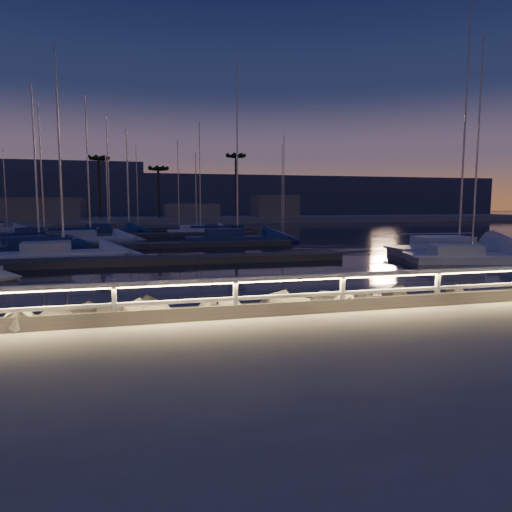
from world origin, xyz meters
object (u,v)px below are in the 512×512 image
object	(u,v)px
sailboat_a	(37,246)
sailboat_h	(455,248)
sailboat_d	(468,256)
sailboat_g	(235,238)
sailboat_j	(88,239)
sailboat_f	(61,254)
sailboat_k	(108,230)
guard_rail	(194,290)
sailboat_l	(199,231)
sailboat_i	(43,236)

from	to	relation	value
sailboat_a	sailboat_h	bearing A→B (deg)	-40.47
sailboat_a	sailboat_d	xyz separation A→B (m)	(26.60, -12.65, -0.04)
sailboat_d	sailboat_g	xyz separation A→B (m)	(-11.06, 16.45, 0.07)
sailboat_d	sailboat_j	distance (m)	30.53
sailboat_g	sailboat_f	bearing A→B (deg)	-141.64
sailboat_k	guard_rail	bearing A→B (deg)	-66.73
sailboat_l	sailboat_j	bearing A→B (deg)	-128.82
sailboat_a	sailboat_k	size ratio (longest dim) A/B	0.88
sailboat_d	sailboat_k	xyz separation A→B (m)	(-22.91, 33.56, 0.03)
sailboat_j	sailboat_k	xyz separation A→B (m)	(0.80, 14.33, -0.00)
sailboat_h	sailboat_i	bearing A→B (deg)	148.03
sailboat_g	sailboat_i	world-z (taller)	sailboat_g
sailboat_a	sailboat_d	world-z (taller)	sailboat_d
sailboat_j	sailboat_d	bearing A→B (deg)	-53.13
sailboat_i	sailboat_k	xyz separation A→B (m)	(5.34, 10.06, -0.03)
sailboat_h	sailboat_i	distance (m)	36.11
sailboat_i	sailboat_l	world-z (taller)	sailboat_i
sailboat_g	sailboat_i	bearing A→B (deg)	159.67
sailboat_k	sailboat_i	bearing A→B (deg)	-100.94
sailboat_f	sailboat_d	bearing A→B (deg)	-22.17
guard_rail	sailboat_k	distance (m)	45.90
sailboat_g	sailboat_i	xyz separation A→B (m)	(-17.20, 7.06, -0.01)
sailboat_f	sailboat_k	size ratio (longest dim) A/B	0.96
sailboat_g	sailboat_l	size ratio (longest dim) A/B	1.22
sailboat_i	sailboat_g	bearing A→B (deg)	-7.43
sailboat_g	sailboat_j	bearing A→B (deg)	169.59
guard_rail	sailboat_i	distance (m)	37.04
sailboat_a	sailboat_i	world-z (taller)	sailboat_i
sailboat_f	sailboat_g	bearing A→B (deg)	30.13
sailboat_d	sailboat_h	bearing A→B (deg)	76.53
sailboat_h	sailboat_l	bearing A→B (deg)	121.06
sailboat_l	guard_rail	bearing A→B (deg)	-88.22
guard_rail	sailboat_k	world-z (taller)	sailboat_k
guard_rail	sailboat_l	world-z (taller)	sailboat_l
sailboat_g	sailboat_i	distance (m)	18.59
guard_rail	sailboat_i	xyz separation A→B (m)	(-10.32, 35.56, -0.91)
sailboat_k	sailboat_l	size ratio (longest dim) A/B	1.08
sailboat_k	sailboat_j	bearing A→B (deg)	-76.16
sailboat_l	sailboat_d	bearing A→B (deg)	-57.50
guard_rail	sailboat_d	world-z (taller)	sailboat_d
sailboat_a	sailboat_i	size ratio (longest dim) A/B	0.93
sailboat_a	sailboat_d	distance (m)	29.45
sailboat_a	sailboat_j	world-z (taller)	sailboat_j
sailboat_d	sailboat_g	world-z (taller)	sailboat_g
sailboat_a	guard_rail	bearing A→B (deg)	-93.47
guard_rail	sailboat_g	world-z (taller)	sailboat_g
sailboat_j	sailboat_h	bearing A→B (deg)	-45.58
sailboat_d	sailboat_g	bearing A→B (deg)	137.85
sailboat_g	sailboat_h	bearing A→B (deg)	-42.95
sailboat_f	sailboat_g	xyz separation A→B (m)	(13.01, 9.59, 0.03)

